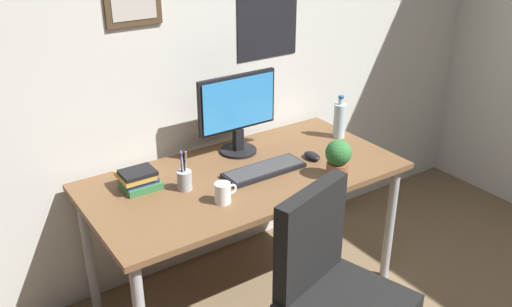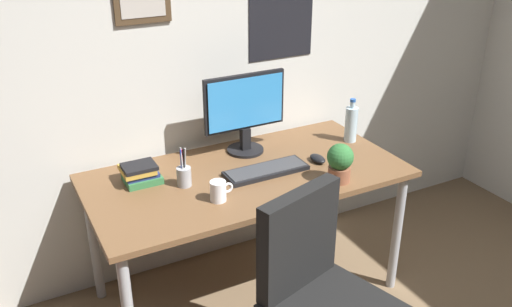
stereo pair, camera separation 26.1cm
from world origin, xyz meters
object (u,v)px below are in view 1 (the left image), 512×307
object	(u,v)px
computer_mouse	(312,156)
potted_plant	(338,158)
office_chair	(333,287)
coffee_mug_near	(223,193)
pen_cup	(184,179)
keyboard	(264,170)
water_bottle	(340,120)
book_stack_left	(139,179)
monitor	(238,111)

from	to	relation	value
computer_mouse	potted_plant	bearing A→B (deg)	-96.59
office_chair	coffee_mug_near	xyz separation A→B (m)	(-0.20, 0.54, 0.26)
pen_cup	keyboard	bearing A→B (deg)	-8.87
water_bottle	potted_plant	xyz separation A→B (m)	(-0.34, -0.37, -0.00)
computer_mouse	pen_cup	xyz separation A→B (m)	(-0.71, 0.08, 0.04)
keyboard	coffee_mug_near	bearing A→B (deg)	-156.28
office_chair	book_stack_left	xyz separation A→B (m)	(-0.47, 0.88, 0.26)
pen_cup	book_stack_left	world-z (taller)	pen_cup
keyboard	water_bottle	world-z (taller)	water_bottle
coffee_mug_near	monitor	bearing A→B (deg)	50.67
office_chair	coffee_mug_near	size ratio (longest dim) A/B	8.45
computer_mouse	pen_cup	world-z (taller)	pen_cup
office_chair	book_stack_left	size ratio (longest dim) A/B	5.26
water_bottle	book_stack_left	xyz separation A→B (m)	(-1.20, 0.07, -0.06)
pen_cup	computer_mouse	bearing A→B (deg)	-6.38
coffee_mug_near	potted_plant	distance (m)	0.61
computer_mouse	potted_plant	xyz separation A→B (m)	(-0.03, -0.23, 0.09)
book_stack_left	potted_plant	bearing A→B (deg)	-26.98
potted_plant	pen_cup	size ratio (longest dim) A/B	0.98
water_bottle	book_stack_left	size ratio (longest dim) A/B	1.40
office_chair	book_stack_left	distance (m)	1.03
office_chair	water_bottle	size ratio (longest dim) A/B	3.76
potted_plant	book_stack_left	world-z (taller)	potted_plant
potted_plant	keyboard	bearing A→B (deg)	138.63
computer_mouse	coffee_mug_near	distance (m)	0.64
water_bottle	potted_plant	distance (m)	0.50
monitor	water_bottle	world-z (taller)	monitor
office_chair	water_bottle	distance (m)	1.14
monitor	keyboard	bearing A→B (deg)	-94.72
computer_mouse	water_bottle	distance (m)	0.36
office_chair	keyboard	size ratio (longest dim) A/B	2.21
monitor	water_bottle	bearing A→B (deg)	-14.63
water_bottle	coffee_mug_near	bearing A→B (deg)	-163.94
potted_plant	monitor	bearing A→B (deg)	115.58
potted_plant	pen_cup	xyz separation A→B (m)	(-0.69, 0.31, -0.05)
keyboard	coffee_mug_near	size ratio (longest dim) A/B	3.82
monitor	book_stack_left	xyz separation A→B (m)	(-0.61, -0.08, -0.19)
water_bottle	office_chair	bearing A→B (deg)	-132.33
pen_cup	book_stack_left	bearing A→B (deg)	142.73
water_bottle	monitor	bearing A→B (deg)	165.37
water_bottle	potted_plant	world-z (taller)	water_bottle
computer_mouse	pen_cup	bearing A→B (deg)	173.62
office_chair	potted_plant	xyz separation A→B (m)	(0.40, 0.44, 0.32)
water_bottle	pen_cup	world-z (taller)	water_bottle
monitor	pen_cup	world-z (taller)	monitor
keyboard	book_stack_left	world-z (taller)	book_stack_left
water_bottle	potted_plant	size ratio (longest dim) A/B	1.29
monitor	computer_mouse	bearing A→B (deg)	-47.07
coffee_mug_near	potted_plant	xyz separation A→B (m)	(0.60, -0.10, 0.06)
water_bottle	keyboard	bearing A→B (deg)	-168.26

